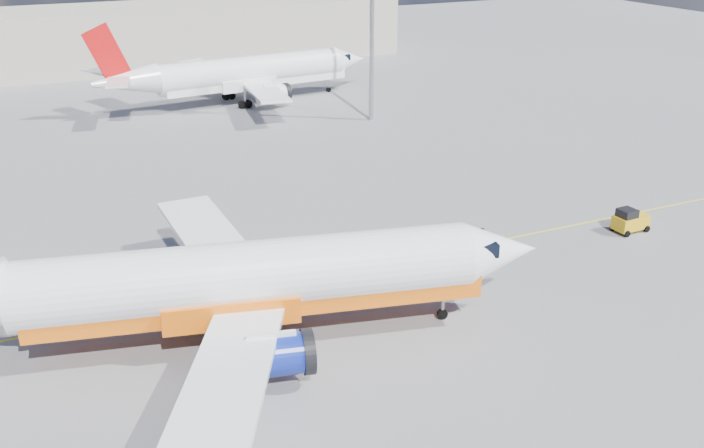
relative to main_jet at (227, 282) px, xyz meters
name	(u,v)px	position (x,y,z in m)	size (l,w,h in m)	color
ground	(339,298)	(7.00, 2.11, -3.48)	(240.00, 240.00, 0.00)	slate
taxi_line	(318,277)	(7.00, 5.11, -3.47)	(70.00, 0.15, 0.01)	yellow
terminal_main	(150,35)	(12.00, 77.11, 0.52)	(70.00, 14.00, 8.00)	#A9A291
main_jet	(227,282)	(0.00, 0.00, 0.00)	(34.56, 26.57, 10.43)	white
second_jet	(243,74)	(16.65, 49.69, -0.17)	(32.71, 25.77, 9.92)	white
gse_tug	(630,221)	(29.09, 2.62, -2.67)	(2.47, 1.59, 1.71)	black
traffic_cone	(284,312)	(3.41, 1.36, -3.20)	(0.40, 0.40, 0.56)	white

